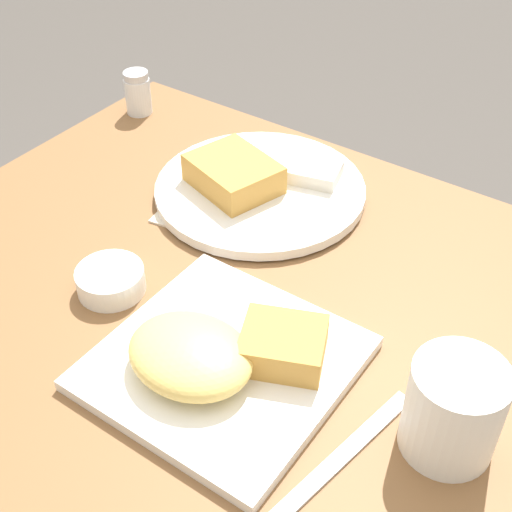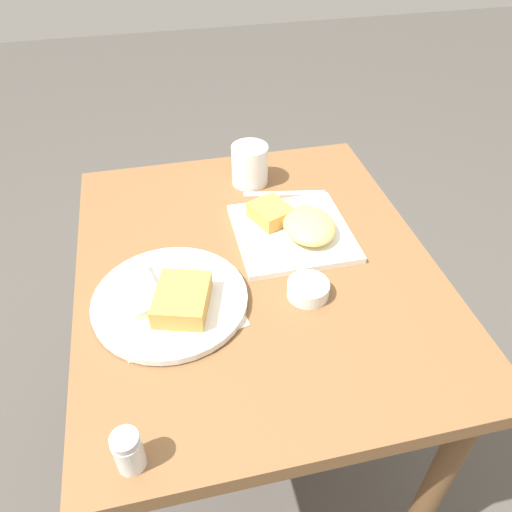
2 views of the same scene
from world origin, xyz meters
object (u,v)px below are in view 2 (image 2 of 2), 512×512
(plate_square_near, at_px, (296,227))
(butter_knife, at_px, (285,194))
(coffee_mug, at_px, (250,165))
(salt_shaker, at_px, (129,453))
(plate_oval_far, at_px, (170,299))
(sauce_ramekin, at_px, (308,289))

(plate_square_near, distance_m, butter_knife, 0.16)
(coffee_mug, bearing_deg, salt_shaker, 154.73)
(salt_shaker, distance_m, butter_knife, 0.72)
(plate_oval_far, height_order, salt_shaker, salt_shaker)
(plate_oval_far, relative_size, sauce_ramekin, 3.61)
(plate_square_near, distance_m, plate_oval_far, 0.32)
(plate_square_near, height_order, plate_oval_far, plate_square_near)
(plate_square_near, height_order, coffee_mug, coffee_mug)
(coffee_mug, bearing_deg, plate_square_near, -167.27)
(sauce_ramekin, distance_m, salt_shaker, 0.43)
(sauce_ramekin, distance_m, coffee_mug, 0.41)
(plate_square_near, xyz_separation_m, sauce_ramekin, (-0.18, 0.03, -0.01))
(plate_square_near, relative_size, salt_shaker, 3.47)
(plate_oval_far, xyz_separation_m, coffee_mug, (0.38, -0.23, 0.03))
(plate_oval_far, height_order, butter_knife, plate_oval_far)
(sauce_ramekin, xyz_separation_m, butter_knife, (0.34, -0.05, -0.01))
(plate_square_near, distance_m, coffee_mug, 0.24)
(plate_square_near, height_order, sauce_ramekin, plate_square_near)
(sauce_ramekin, relative_size, coffee_mug, 0.81)
(salt_shaker, distance_m, coffee_mug, 0.74)
(salt_shaker, relative_size, coffee_mug, 0.71)
(plate_oval_far, height_order, coffee_mug, coffee_mug)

